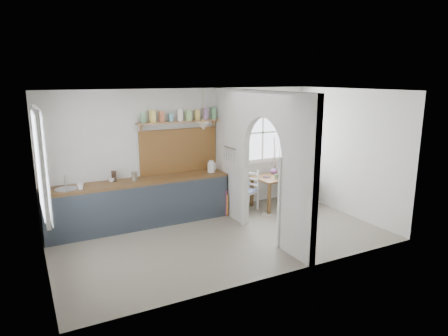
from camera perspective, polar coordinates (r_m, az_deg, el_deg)
name	(u,v)px	position (r m, az deg, el deg)	size (l,w,h in m)	color
floor	(223,238)	(7.27, -0.09, -9.93)	(5.80, 3.20, 0.01)	gray
ceiling	(223,91)	(6.71, -0.10, 11.00)	(5.80, 3.20, 0.01)	silver
walls	(223,167)	(6.87, -0.10, 0.11)	(5.81, 3.21, 2.60)	silver
partition	(256,155)	(7.23, 4.63, 1.93)	(0.12, 3.20, 2.60)	silver
kitchen_window	(39,164)	(6.07, -24.92, 0.57)	(0.10, 1.16, 1.50)	white
nook_window	(263,133)	(9.04, 5.53, 5.07)	(1.76, 0.10, 1.30)	white
counter	(140,202)	(7.90, -11.91, -4.81)	(3.50, 0.60, 0.90)	brown
sink	(67,190)	(7.54, -21.57, -2.88)	(0.40, 0.40, 0.02)	silver
backsplash	(179,151)	(8.19, -6.44, 2.47)	(1.65, 0.03, 0.90)	olive
shelf	(180,119)	(8.02, -6.34, 7.00)	(1.75, 0.20, 0.21)	#A07247
pendant_lamp	(203,126)	(7.86, -2.99, 6.00)	(0.26, 0.26, 0.16)	white
utensil_rail	(230,148)	(7.90, 0.84, 2.90)	(0.02, 0.02, 0.50)	silver
dining_table	(278,191)	(8.98, 7.67, -3.25)	(1.10, 0.73, 0.69)	brown
chair_left	(246,191)	(8.59, 3.19, -3.25)	(0.40, 0.40, 0.87)	silver
chair_right	(311,182)	(9.40, 12.29, -2.03)	(0.41, 0.41, 0.90)	silver
kettle	(211,166)	(8.21, -1.83, 0.23)	(0.20, 0.16, 0.24)	silver
mug_a	(80,186)	(7.40, -19.84, -2.50)	(0.12, 0.12, 0.11)	white
mug_b	(112,180)	(7.76, -15.75, -1.63)	(0.11, 0.11, 0.08)	silver
knife_block	(114,176)	(7.78, -15.46, -1.15)	(0.09, 0.12, 0.19)	#443020
jar	(135,176)	(7.75, -12.66, -1.16)	(0.10, 0.10, 0.16)	#6F6452
towel_magenta	(226,203)	(8.25, 0.34, -5.09)	(0.02, 0.03, 0.54)	#C13C6F
towel_orange	(227,205)	(8.22, 0.48, -5.33)	(0.02, 0.03, 0.45)	gold
bowl	(293,173)	(9.06, 9.82, -0.68)	(0.32, 0.32, 0.08)	silver
table_cup	(276,176)	(8.64, 7.48, -1.20)	(0.10, 0.10, 0.10)	gray
plate	(267,177)	(8.73, 6.09, -1.30)	(0.17, 0.17, 0.01)	black
vase	(274,170)	(9.04, 7.16, -0.33)	(0.16, 0.16, 0.17)	#6D3C79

